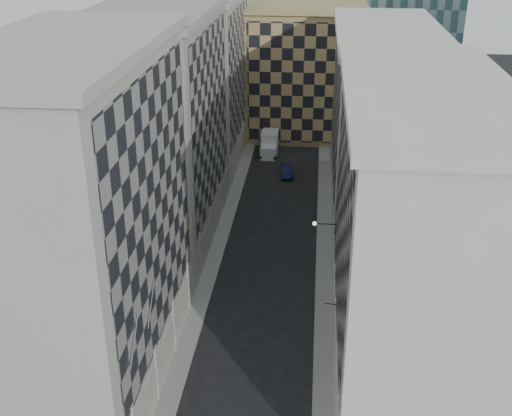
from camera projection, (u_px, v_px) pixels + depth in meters
The scene contains 13 objects.
sidewalk_west at pixel (218, 248), 63.49m from camera, with size 1.50×100.00×0.15m, color gray.
sidewalk_east at pixel (324, 253), 62.56m from camera, with size 1.50×100.00×0.15m, color gray.
bldg_left_a at pixel (84, 224), 41.89m from camera, with size 10.80×22.80×23.70m.
bldg_left_b at pixel (162, 128), 61.95m from camera, with size 10.80×22.80×22.70m.
bldg_left_c at pixel (202, 79), 82.01m from camera, with size 10.80×22.80×21.70m.
bldg_right_a at pixel (412, 232), 44.21m from camera, with size 10.80×26.80×20.70m.
bldg_right_b at pixel (381, 122), 68.77m from camera, with size 10.80×28.80×19.70m.
tan_block at pixel (305, 70), 93.09m from camera, with size 16.80×14.80×18.80m.
flagpoles_left at pixel (143, 321), 38.55m from camera, with size 0.10×6.33×2.33m.
bracket_lamp at pixel (317, 224), 54.64m from camera, with size 1.98×0.36×0.36m.
box_truck at pixel (270, 145), 87.82m from camera, with size 2.23×5.38×2.94m.
dark_car at pixel (287, 171), 80.66m from camera, with size 1.38×3.97×1.31m, color #0F1839.
shop_sign at pixel (322, 308), 47.26m from camera, with size 1.18×0.74×0.82m.
Camera 1 is at (4.00, -25.25, 30.46)m, focal length 45.00 mm.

